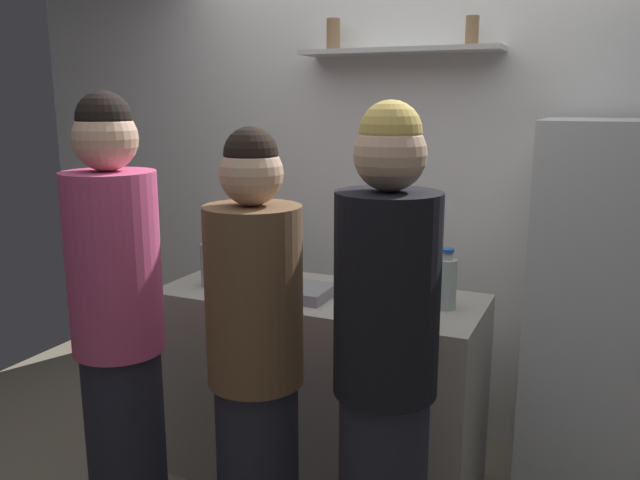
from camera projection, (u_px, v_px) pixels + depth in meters
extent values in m
cube|color=white|center=(408.00, 192.00, 3.42)|extent=(4.80, 0.10, 2.60)
cube|color=silver|center=(399.00, 51.00, 3.13)|extent=(1.00, 0.22, 0.02)
cylinder|color=olive|center=(333.00, 34.00, 3.25)|extent=(0.07, 0.07, 0.15)
cylinder|color=olive|center=(472.00, 31.00, 2.98)|extent=(0.06, 0.06, 0.13)
cube|color=silver|center=(602.00, 321.00, 2.76)|extent=(0.60, 0.57, 1.70)
cube|color=#B7B2A8|center=(320.00, 386.00, 3.04)|extent=(1.47, 0.62, 0.91)
cube|color=gray|center=(293.00, 291.00, 2.90)|extent=(0.34, 0.24, 0.05)
cylinder|color=#B2B2B7|center=(373.00, 275.00, 3.02)|extent=(0.12, 0.12, 0.12)
cylinder|color=silver|center=(373.00, 264.00, 3.01)|extent=(0.01, 0.01, 0.16)
cylinder|color=silver|center=(366.00, 264.00, 3.01)|extent=(0.01, 0.02, 0.16)
cylinder|color=silver|center=(373.00, 261.00, 3.01)|extent=(0.02, 0.01, 0.19)
cylinder|color=silver|center=(371.00, 266.00, 2.98)|extent=(0.02, 0.01, 0.16)
cylinder|color=silver|center=(377.00, 262.00, 3.03)|extent=(0.03, 0.01, 0.17)
cylinder|color=#B2BFB2|center=(209.00, 265.00, 3.04)|extent=(0.08, 0.08, 0.21)
cylinder|color=#B2BFB2|center=(208.00, 235.00, 3.00)|extent=(0.03, 0.03, 0.09)
cylinder|color=#333333|center=(207.00, 224.00, 2.99)|extent=(0.04, 0.04, 0.02)
cylinder|color=#19471E|center=(412.00, 291.00, 2.59)|extent=(0.08, 0.08, 0.23)
cylinder|color=#19471E|center=(413.00, 253.00, 2.55)|extent=(0.03, 0.03, 0.08)
cylinder|color=black|center=(413.00, 241.00, 2.54)|extent=(0.03, 0.03, 0.02)
cylinder|color=black|center=(271.00, 254.00, 3.28)|extent=(0.07, 0.07, 0.20)
cylinder|color=black|center=(271.00, 227.00, 3.25)|extent=(0.03, 0.03, 0.09)
cylinder|color=gold|center=(271.00, 216.00, 3.24)|extent=(0.03, 0.03, 0.02)
cylinder|color=silver|center=(446.00, 284.00, 2.72)|extent=(0.09, 0.09, 0.21)
cylinder|color=silver|center=(447.00, 256.00, 2.69)|extent=(0.05, 0.05, 0.03)
cylinder|color=blue|center=(447.00, 250.00, 2.69)|extent=(0.06, 0.06, 0.02)
cylinder|color=brown|center=(254.00, 296.00, 2.23)|extent=(0.34, 0.34, 0.63)
sphere|color=#D8AD8C|center=(251.00, 174.00, 2.14)|extent=(0.22, 0.22, 0.22)
sphere|color=black|center=(251.00, 154.00, 2.13)|extent=(0.18, 0.18, 0.18)
cylinder|color=#262633|center=(127.00, 451.00, 2.53)|extent=(0.30, 0.30, 0.85)
cylinder|color=#D14C7F|center=(114.00, 263.00, 2.37)|extent=(0.34, 0.34, 0.67)
sphere|color=#D8AD8C|center=(105.00, 139.00, 2.27)|extent=(0.23, 0.23, 0.23)
sphere|color=black|center=(104.00, 119.00, 2.26)|extent=(0.20, 0.20, 0.20)
cylinder|color=black|center=(387.00, 295.00, 2.05)|extent=(0.34, 0.34, 0.66)
sphere|color=#D8AD8C|center=(390.00, 155.00, 1.96)|extent=(0.23, 0.23, 0.23)
sphere|color=#D8B759|center=(391.00, 132.00, 1.94)|extent=(0.19, 0.19, 0.19)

